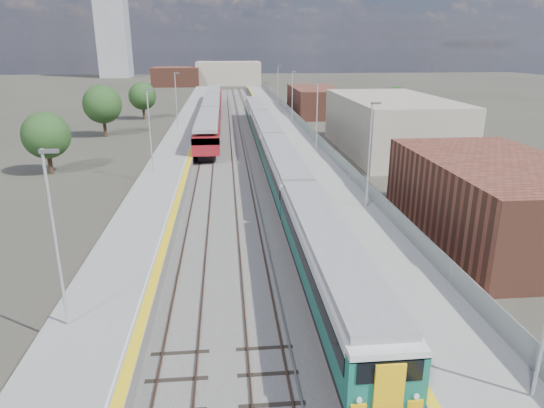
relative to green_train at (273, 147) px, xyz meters
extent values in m
plane|color=#47443A|center=(-1.50, 11.02, -2.07)|extent=(320.00, 320.00, 0.00)
cube|color=#565451|center=(-3.75, 13.52, -2.04)|extent=(10.50, 155.00, 0.06)
cube|color=#4C3323|center=(-0.72, 16.02, -1.96)|extent=(0.07, 160.00, 0.14)
cube|color=#4C3323|center=(0.72, 16.02, -1.96)|extent=(0.07, 160.00, 0.14)
cube|color=#4C3323|center=(-4.22, 16.02, -1.96)|extent=(0.07, 160.00, 0.14)
cube|color=#4C3323|center=(-2.78, 16.02, -1.96)|extent=(0.07, 160.00, 0.14)
cube|color=#4C3323|center=(-7.72, 16.02, -1.96)|extent=(0.07, 160.00, 0.14)
cube|color=#4C3323|center=(-6.28, 16.02, -1.96)|extent=(0.07, 160.00, 0.14)
cube|color=gray|center=(-1.05, 16.02, -1.97)|extent=(0.08, 160.00, 0.10)
cube|color=gray|center=(-2.45, 16.02, -1.97)|extent=(0.08, 160.00, 0.10)
cube|color=slate|center=(3.75, 13.52, -1.57)|extent=(4.70, 155.00, 1.00)
cube|color=gray|center=(3.75, 13.52, -1.07)|extent=(4.70, 155.00, 0.03)
cube|color=yellow|center=(1.65, 13.52, -1.05)|extent=(0.40, 155.00, 0.01)
cube|color=gray|center=(5.95, 13.52, -0.47)|extent=(0.06, 155.00, 1.20)
cylinder|color=#9EA0A3|center=(5.10, -16.98, 2.70)|extent=(0.12, 0.12, 7.50)
cube|color=#4C4C4F|center=(5.35, -16.98, 6.35)|extent=(0.70, 0.18, 0.14)
cylinder|color=#9EA0A3|center=(5.10, 3.02, 2.70)|extent=(0.12, 0.12, 7.50)
cube|color=#4C4C4F|center=(5.35, 3.02, 6.35)|extent=(0.70, 0.18, 0.14)
cylinder|color=#9EA0A3|center=(5.10, 23.02, 2.70)|extent=(0.12, 0.12, 7.50)
cube|color=#4C4C4F|center=(5.35, 23.02, 6.35)|extent=(0.70, 0.18, 0.14)
cylinder|color=#9EA0A3|center=(5.10, 43.02, 2.70)|extent=(0.12, 0.12, 7.50)
cube|color=#4C4C4F|center=(5.35, 43.02, 6.35)|extent=(0.70, 0.18, 0.14)
cube|color=slate|center=(-10.55, 13.52, -1.57)|extent=(4.30, 155.00, 1.00)
cube|color=gray|center=(-10.55, 13.52, -1.07)|extent=(4.30, 155.00, 0.03)
cube|color=yellow|center=(-8.65, 13.52, -1.05)|extent=(0.45, 155.00, 0.01)
cube|color=silver|center=(-9.00, 13.52, -1.05)|extent=(0.08, 155.00, 0.01)
cylinder|color=#9EA0A3|center=(-11.70, -30.98, 2.70)|extent=(0.12, 0.12, 7.50)
cube|color=#4C4C4F|center=(-11.45, -30.98, 6.35)|extent=(0.70, 0.18, 0.14)
cylinder|color=#9EA0A3|center=(-11.70, -4.98, 2.70)|extent=(0.12, 0.12, 7.50)
cube|color=#4C4C4F|center=(-11.45, -4.98, 6.35)|extent=(0.70, 0.18, 0.14)
cylinder|color=#9EA0A3|center=(-11.70, 21.02, 2.70)|extent=(0.12, 0.12, 7.50)
cube|color=#4C4C4F|center=(-11.45, 21.02, 6.35)|extent=(0.70, 0.18, 0.14)
cube|color=brown|center=(12.50, -20.98, 0.53)|extent=(9.00, 16.00, 5.20)
cube|color=#A29281|center=(14.50, 6.02, 1.13)|extent=(11.00, 22.00, 6.40)
cube|color=brown|center=(11.50, 39.02, 0.33)|extent=(8.00, 18.00, 4.80)
cube|color=#A29281|center=(-3.50, 111.02, 1.43)|extent=(20.00, 14.00, 7.00)
cube|color=brown|center=(-19.50, 106.02, 0.73)|extent=(14.00, 12.00, 5.60)
cube|color=gray|center=(-46.50, 151.02, 17.93)|extent=(11.00, 11.00, 40.00)
cube|color=black|center=(0.00, -27.69, -1.26)|extent=(2.52, 18.10, 0.43)
cube|color=#115944|center=(0.00, -27.69, -0.51)|extent=(2.62, 18.10, 1.06)
cube|color=black|center=(0.00, -27.69, 0.32)|extent=(2.67, 18.10, 0.72)
cube|color=silver|center=(0.00, -27.69, 0.90)|extent=(2.62, 18.10, 0.45)
cube|color=gray|center=(0.00, -27.69, 1.29)|extent=(2.32, 18.10, 0.37)
cube|color=black|center=(0.00, -9.10, -1.26)|extent=(2.52, 18.10, 0.43)
cube|color=#115944|center=(0.00, -9.10, -0.51)|extent=(2.62, 18.10, 1.06)
cube|color=black|center=(0.00, -9.10, 0.32)|extent=(2.67, 18.10, 0.72)
cube|color=silver|center=(0.00, -9.10, 0.90)|extent=(2.62, 18.10, 0.45)
cube|color=gray|center=(0.00, -9.10, 1.29)|extent=(2.32, 18.10, 0.37)
cube|color=black|center=(0.00, 9.50, -1.26)|extent=(2.52, 18.10, 0.43)
cube|color=#115944|center=(0.00, 9.50, -0.51)|extent=(2.62, 18.10, 1.06)
cube|color=black|center=(0.00, 9.50, 0.32)|extent=(2.67, 18.10, 0.72)
cube|color=silver|center=(0.00, 9.50, 0.90)|extent=(2.62, 18.10, 0.45)
cube|color=gray|center=(0.00, 9.50, 1.29)|extent=(2.32, 18.10, 0.37)
cube|color=black|center=(0.00, 28.10, -1.26)|extent=(2.52, 18.10, 0.43)
cube|color=#115944|center=(0.00, 28.10, -0.51)|extent=(2.62, 18.10, 1.06)
cube|color=black|center=(0.00, 28.10, 0.32)|extent=(2.67, 18.10, 0.72)
cube|color=silver|center=(0.00, 28.10, 0.90)|extent=(2.62, 18.10, 0.45)
cube|color=gray|center=(0.00, 28.10, 1.29)|extent=(2.32, 18.10, 0.37)
cube|color=#115944|center=(0.00, -36.97, -0.08)|extent=(2.60, 0.56, 1.95)
cube|color=black|center=(0.00, -37.26, 0.48)|extent=(2.13, 0.06, 0.74)
cube|color=yellow|center=(0.00, -37.31, -0.17)|extent=(0.97, 0.09, 1.95)
cube|color=black|center=(-7.00, 10.34, -1.59)|extent=(1.96, 16.62, 0.68)
cube|color=maroon|center=(-7.00, 10.34, 0.04)|extent=(2.88, 19.55, 2.06)
cube|color=black|center=(-7.00, 10.34, 0.55)|extent=(2.94, 19.55, 0.72)
cube|color=gray|center=(-7.00, 10.34, 1.58)|extent=(2.57, 19.55, 0.41)
cube|color=black|center=(-7.00, 30.39, -1.59)|extent=(1.96, 16.62, 0.68)
cube|color=maroon|center=(-7.00, 30.39, 0.04)|extent=(2.88, 19.55, 2.06)
cube|color=black|center=(-7.00, 30.39, 0.55)|extent=(2.94, 19.55, 0.72)
cube|color=gray|center=(-7.00, 30.39, 1.58)|extent=(2.57, 19.55, 0.41)
cube|color=black|center=(-7.00, 50.44, -1.59)|extent=(1.96, 16.62, 0.68)
cube|color=maroon|center=(-7.00, 50.44, 0.04)|extent=(2.88, 19.55, 2.06)
cube|color=black|center=(-7.00, 50.44, 0.55)|extent=(2.94, 19.55, 0.72)
cube|color=gray|center=(-7.00, 50.44, 1.58)|extent=(2.57, 19.55, 0.41)
cylinder|color=#382619|center=(-22.16, -1.13, -1.00)|extent=(0.44, 0.44, 2.15)
sphere|color=#173D19|center=(-22.16, -1.13, 1.80)|extent=(4.53, 4.53, 4.53)
cylinder|color=#382619|center=(-21.53, 19.41, -0.84)|extent=(0.44, 0.44, 2.46)
sphere|color=#173D19|center=(-21.53, 19.41, 2.36)|extent=(5.19, 5.19, 5.19)
cylinder|color=#382619|center=(-18.69, 35.45, -0.99)|extent=(0.44, 0.44, 2.17)
sphere|color=#173D19|center=(-18.69, 35.45, 1.85)|extent=(4.59, 4.59, 4.59)
cylinder|color=#382619|center=(20.99, 22.83, -0.98)|extent=(0.44, 0.44, 2.19)
sphere|color=#173D19|center=(20.99, 22.83, 1.88)|extent=(4.62, 4.62, 4.62)
camera|label=1|loc=(-4.85, -49.47, 10.13)|focal=32.00mm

